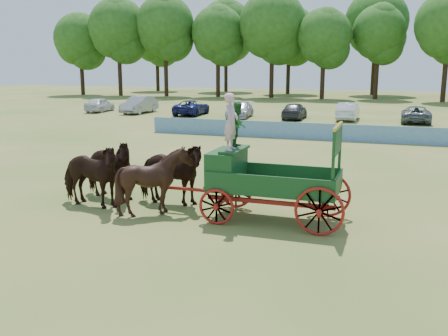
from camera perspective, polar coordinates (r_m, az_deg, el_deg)
ground at (r=14.04m, az=10.58°, el=-7.80°), size 160.00×160.00×0.00m
horse_lead_left at (r=16.97m, az=-15.19°, el=-0.82°), size 2.65×1.41×2.15m
horse_lead_right at (r=17.87m, az=-13.22°, el=-0.10°), size 2.75×1.74×2.15m
horse_wheel_left at (r=15.77m, az=-7.93°, el=-1.46°), size 2.10×1.90×2.15m
horse_wheel_right at (r=16.73m, az=-6.24°, el=-0.65°), size 2.54×1.16×2.15m
farm_dray at (r=15.09m, az=3.10°, el=0.08°), size 5.99×2.00×3.83m
sponsor_banner at (r=31.52m, az=13.73°, el=3.93°), size 26.00×0.08×1.05m
parked_cars at (r=43.58m, az=11.34°, el=6.40°), size 46.44×6.75×1.62m
treeline at (r=73.50m, az=15.21°, el=15.18°), size 90.12×24.53×15.95m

